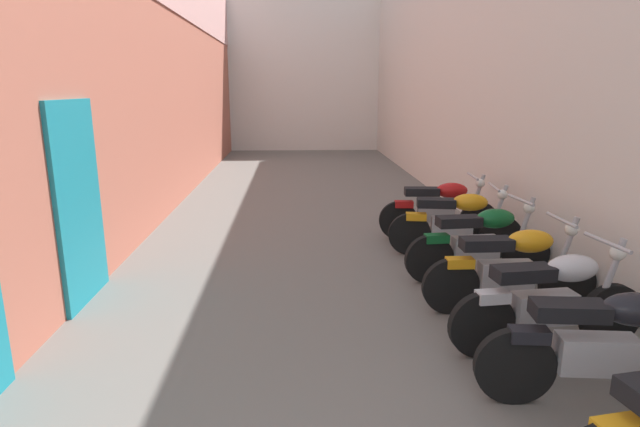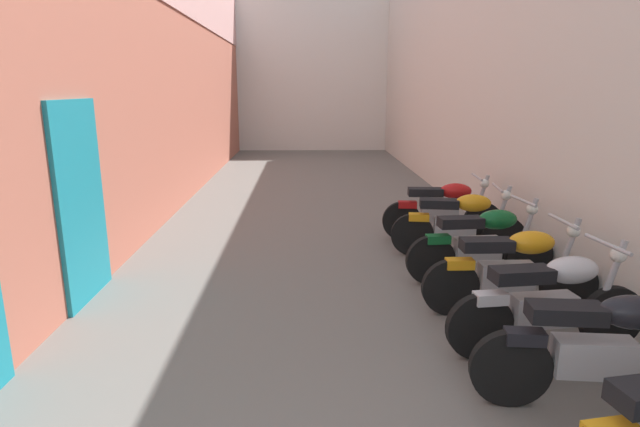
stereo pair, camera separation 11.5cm
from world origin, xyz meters
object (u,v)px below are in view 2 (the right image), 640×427
at_px(motorcycle_third, 603,347).
at_px(motorcycle_eighth, 443,209).
at_px(motorcycle_seventh, 459,222).
at_px(motorcycle_fourth, 550,301).
at_px(motorcycle_sixth, 482,242).
at_px(motorcycle_fifth, 512,268).

xyz_separation_m(motorcycle_third, motorcycle_eighth, (0.00, 4.35, 0.00)).
height_order(motorcycle_third, motorcycle_seventh, same).
relative_size(motorcycle_fourth, motorcycle_seventh, 1.00).
bearing_deg(motorcycle_fourth, motorcycle_sixth, 90.00).
bearing_deg(motorcycle_sixth, motorcycle_seventh, 90.00).
bearing_deg(motorcycle_seventh, motorcycle_sixth, -90.00).
bearing_deg(motorcycle_third, motorcycle_fifth, 90.00).
xyz_separation_m(motorcycle_fifth, motorcycle_seventh, (-0.00, 1.87, 0.00)).
xyz_separation_m(motorcycle_third, motorcycle_fourth, (0.00, 0.82, 0.00)).
bearing_deg(motorcycle_third, motorcycle_fourth, 90.00).
bearing_deg(motorcycle_fourth, motorcycle_seventh, 90.00).
distance_m(motorcycle_third, motorcycle_sixth, 2.58).
xyz_separation_m(motorcycle_fourth, motorcycle_fifth, (0.00, 0.83, 0.00)).
height_order(motorcycle_sixth, motorcycle_eighth, same).
bearing_deg(motorcycle_fifth, motorcycle_sixth, 90.00).
relative_size(motorcycle_fifth, motorcycle_sixth, 1.00).
height_order(motorcycle_third, motorcycle_eighth, same).
bearing_deg(motorcycle_eighth, motorcycle_fourth, -90.00).
bearing_deg(motorcycle_fourth, motorcycle_third, -90.00).
bearing_deg(motorcycle_seventh, motorcycle_fourth, -90.00).
bearing_deg(motorcycle_eighth, motorcycle_seventh, -90.01).
bearing_deg(motorcycle_fifth, motorcycle_third, -90.00).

